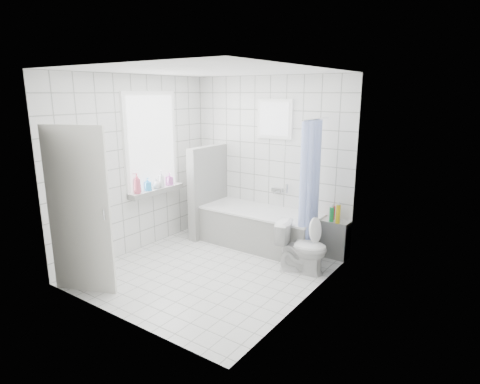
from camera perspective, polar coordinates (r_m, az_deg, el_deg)
The scene contains 19 objects.
ground at distance 5.58m, azimuth -4.11°, elevation -10.92°, with size 3.00×3.00×0.00m, color white.
ceiling at distance 5.07m, azimuth -4.64°, elevation 16.83°, with size 3.00×3.00×0.00m, color white.
wall_back at distance 6.38m, azimuth 4.18°, elevation 4.52°, with size 2.80×0.02×2.60m, color white.
wall_front at distance 4.15m, azimuth -17.52°, elevation -1.27°, with size 2.80×0.02×2.60m, color white.
wall_left at distance 6.13m, azimuth -14.60°, elevation 3.72°, with size 0.02×3.00×2.60m, color white.
wall_right at distance 4.44m, azimuth 9.83°, elevation 0.16°, with size 0.02×3.00×2.60m, color white.
window_left at distance 6.25m, azimuth -12.41°, elevation 6.82°, with size 0.01×0.90×1.40m, color white.
window_back at distance 6.22m, azimuth 4.87°, elevation 10.30°, with size 0.50×0.01×0.50m, color white.
window_sill at distance 6.35m, azimuth -11.78°, elevation 0.17°, with size 0.18×1.02×0.08m, color white.
door at distance 5.02m, azimuth -21.94°, elevation -2.60°, with size 0.04×0.80×2.00m, color silver.
bathtub at distance 6.28m, azimuth 2.88°, elevation -5.13°, with size 1.86×0.77×0.58m.
partition_wall at distance 6.67m, azimuth -4.57°, elevation 0.10°, with size 0.15×0.85×1.50m, color white.
tiled_ledge at distance 6.03m, azimuth 13.28°, elevation -6.47°, with size 0.40×0.24×0.55m, color white.
toilet at distance 5.44m, azimuth 8.80°, elevation -7.78°, with size 0.38×0.67×0.68m, color white.
curtain_rod at distance 5.51m, azimuth 10.79°, elevation 10.16°, with size 0.02×0.02×0.80m, color silver.
shower_curtain at distance 5.52m, azimuth 9.81°, elevation 0.76°, with size 0.14×0.48×1.78m, color #5270F1, non-canonical shape.
tub_faucet at distance 6.35m, azimuth 5.31°, elevation 0.30°, with size 0.18×0.06×0.06m, color silver.
sill_bottles at distance 6.25m, azimuth -12.40°, elevation 1.43°, with size 0.18×0.79×0.30m.
ledge_bottles at distance 5.87m, azimuth 13.28°, elevation -3.04°, with size 0.19×0.19×0.27m.
Camera 1 is at (3.20, -3.92, 2.34)m, focal length 30.00 mm.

